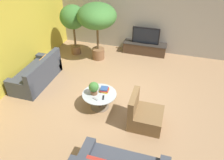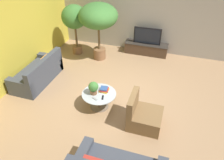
% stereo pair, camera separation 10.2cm
% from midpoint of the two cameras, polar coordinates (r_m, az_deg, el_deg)
% --- Properties ---
extents(ground_plane, '(24.00, 24.00, 0.00)m').
position_cam_midpoint_polar(ground_plane, '(6.39, 1.91, -4.49)').
color(ground_plane, '#9E7A56').
extents(back_wall_stone, '(7.40, 0.12, 3.00)m').
position_cam_midpoint_polar(back_wall_stone, '(8.52, 8.56, 17.11)').
color(back_wall_stone, '#A39E93').
rests_on(back_wall_stone, ground).
extents(side_wall_left, '(0.12, 7.40, 3.00)m').
position_cam_midpoint_polar(side_wall_left, '(7.21, -23.58, 11.28)').
color(side_wall_left, gold).
rests_on(side_wall_left, ground).
extents(media_console, '(1.64, 0.50, 0.43)m').
position_cam_midpoint_polar(media_console, '(8.66, 9.24, 8.21)').
color(media_console, '#473323').
rests_on(media_console, ground).
extents(television, '(1.02, 0.13, 0.61)m').
position_cam_midpoint_polar(television, '(8.45, 9.56, 11.26)').
color(television, black).
rests_on(television, media_console).
extents(coffee_table, '(0.91, 0.91, 0.45)m').
position_cam_midpoint_polar(coffee_table, '(5.89, -2.88, -4.60)').
color(coffee_table, '#756656').
rests_on(coffee_table, ground).
extents(couch_by_wall, '(0.84, 1.80, 0.84)m').
position_cam_midpoint_polar(couch_by_wall, '(7.24, -18.34, 1.58)').
color(couch_by_wall, '#3D424C').
rests_on(couch_by_wall, ground).
extents(armchair_wicker, '(0.80, 0.76, 0.86)m').
position_cam_midpoint_polar(armchair_wicker, '(5.47, 8.63, -9.31)').
color(armchair_wicker, brown).
rests_on(armchair_wicker, ground).
extents(potted_palm_tall, '(0.91, 0.91, 1.88)m').
position_cam_midpoint_polar(potted_palm_tall, '(8.24, -9.44, 15.52)').
color(potted_palm_tall, brown).
rests_on(potted_palm_tall, ground).
extents(potted_palm_corner, '(1.35, 1.35, 2.06)m').
position_cam_midpoint_polar(potted_palm_corner, '(7.69, -3.22, 15.91)').
color(potted_palm_corner, brown).
rests_on(potted_palm_corner, ground).
extents(potted_plant_tabletop, '(0.27, 0.27, 0.36)m').
position_cam_midpoint_polar(potted_plant_tabletop, '(5.69, -4.35, -1.97)').
color(potted_plant_tabletop, brown).
rests_on(potted_plant_tabletop, coffee_table).
extents(book_stack, '(0.26, 0.26, 0.09)m').
position_cam_midpoint_polar(book_stack, '(5.87, -1.58, -2.47)').
color(book_stack, gold).
rests_on(book_stack, coffee_table).
extents(remote_black, '(0.08, 0.16, 0.02)m').
position_cam_midpoint_polar(remote_black, '(5.65, -1.91, -4.57)').
color(remote_black, black).
rests_on(remote_black, coffee_table).
extents(remote_silver, '(0.16, 0.10, 0.02)m').
position_cam_midpoint_polar(remote_silver, '(5.62, -4.05, -4.88)').
color(remote_silver, gray).
rests_on(remote_silver, coffee_table).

